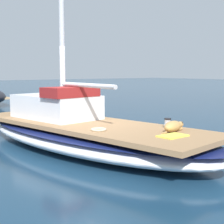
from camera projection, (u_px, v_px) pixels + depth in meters
ground_plane at (87, 150)px, 8.36m from camera, size 120.00×120.00×0.00m
sailboat_main at (87, 136)px, 8.32m from camera, size 3.62×7.54×0.66m
cabin_house at (57, 105)px, 9.00m from camera, size 1.73×2.42×0.84m
dog_tan at (174, 126)px, 7.07m from camera, size 0.93×0.44×0.22m
deck_winch at (168, 123)px, 7.53m from camera, size 0.16×0.16×0.21m
coiled_rope at (99, 129)px, 7.19m from camera, size 0.32×0.32×0.04m
deck_towel at (173, 136)px, 6.52m from camera, size 0.58×0.39×0.03m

